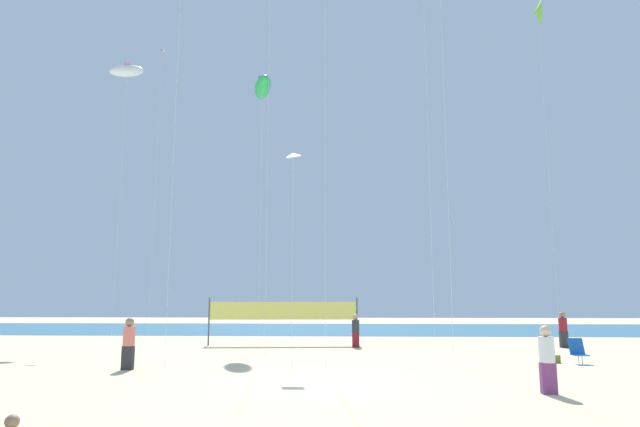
{
  "coord_description": "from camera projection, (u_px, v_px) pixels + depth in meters",
  "views": [
    {
      "loc": [
        0.74,
        -15.54,
        2.2
      ],
      "look_at": [
        -0.39,
        6.73,
        5.79
      ],
      "focal_mm": 30.75,
      "sensor_mm": 36.0,
      "label": 1
    }
  ],
  "objects": [
    {
      "name": "beachgoer_coral_shirt",
      "position": [
        129.0,
        342.0,
        17.94
      ],
      "size": [
        0.38,
        0.38,
        1.67
      ],
      "rotation": [
        0.0,
        0.0,
        0.99
      ],
      "color": "#2D2D33",
      "rests_on": "ground"
    },
    {
      "name": "kite_red_diamond",
      "position": [
        161.0,
        77.0,
        37.52
      ],
      "size": [
        0.5,
        0.5,
        19.48
      ],
      "color": "silver",
      "rests_on": "ground"
    },
    {
      "name": "beach_handbag",
      "position": [
        555.0,
        359.0,
        19.8
      ],
      "size": [
        0.34,
        0.17,
        0.27
      ],
      "primitive_type": "cube",
      "color": "olive",
      "rests_on": "ground"
    },
    {
      "name": "ground_plane",
      "position": [
        322.0,
        383.0,
        15.01
      ],
      "size": [
        120.0,
        120.0,
        0.0
      ],
      "primitive_type": "plane",
      "color": "beige"
    },
    {
      "name": "beachgoer_maroon_shirt",
      "position": [
        563.0,
        328.0,
        26.41
      ],
      "size": [
        0.39,
        0.39,
        1.7
      ],
      "rotation": [
        0.0,
        0.0,
        6.03
      ],
      "color": "#2D2D33",
      "rests_on": "ground"
    },
    {
      "name": "kite_lime_delta",
      "position": [
        538.0,
        13.0,
        35.81
      ],
      "size": [
        0.88,
        1.65,
        21.68
      ],
      "color": "silver",
      "rests_on": "ground"
    },
    {
      "name": "volleyball_net",
      "position": [
        283.0,
        313.0,
        28.07
      ],
      "size": [
        7.61,
        0.81,
        2.4
      ],
      "color": "#4C4C51",
      "rests_on": "ground"
    },
    {
      "name": "kite_green_inflatable",
      "position": [
        263.0,
        87.0,
        33.06
      ],
      "size": [
        1.62,
        2.82,
        15.71
      ],
      "color": "silver",
      "rests_on": "ground"
    },
    {
      "name": "kite_white_diamond",
      "position": [
        293.0,
        157.0,
        21.68
      ],
      "size": [
        0.86,
        0.86,
        8.08
      ],
      "color": "silver",
      "rests_on": "ground"
    },
    {
      "name": "folding_beach_chair",
      "position": [
        578.0,
        351.0,
        19.56
      ],
      "size": [
        0.52,
        0.65,
        0.89
      ],
      "rotation": [
        0.0,
        0.0,
        0.08
      ],
      "color": "#1959B2",
      "rests_on": "ground"
    },
    {
      "name": "ocean_band",
      "position": [
        339.0,
        329.0,
        44.56
      ],
      "size": [
        120.0,
        20.0,
        0.01
      ],
      "primitive_type": "cube",
      "color": "teal",
      "rests_on": "ground"
    },
    {
      "name": "kite_white_inflatable",
      "position": [
        127.0,
        71.0,
        36.67
      ],
      "size": [
        2.43,
        1.87,
        18.09
      ],
      "color": "silver",
      "rests_on": "ground"
    },
    {
      "name": "beachgoer_charcoal_shirt",
      "position": [
        356.0,
        330.0,
        26.56
      ],
      "size": [
        0.36,
        0.36,
        1.57
      ],
      "rotation": [
        0.0,
        0.0,
        2.78
      ],
      "color": "maroon",
      "rests_on": "ground"
    },
    {
      "name": "beachgoer_white_shirt",
      "position": [
        547.0,
        357.0,
        13.27
      ],
      "size": [
        0.37,
        0.37,
        1.62
      ],
      "rotation": [
        0.0,
        0.0,
        0.83
      ],
      "color": "#7A3872",
      "rests_on": "ground"
    }
  ]
}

